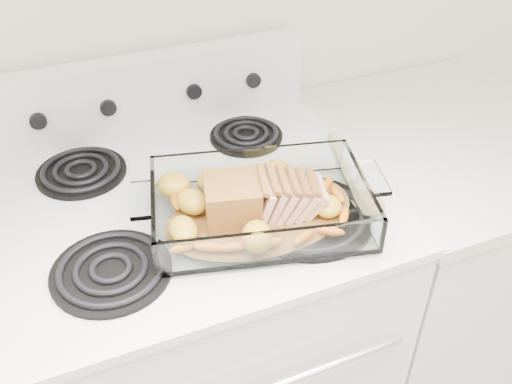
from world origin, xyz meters
name	(u,v)px	position (x,y,z in m)	size (l,w,h in m)	color
electric_range	(202,337)	(0.00, 1.66, 0.48)	(0.78, 0.70, 1.12)	silver
counter_right	(420,269)	(0.67, 1.66, 0.47)	(0.58, 0.68, 0.93)	silver
baking_dish	(260,210)	(0.10, 1.52, 0.96)	(0.40, 0.26, 0.08)	white
pork_roast	(253,200)	(0.09, 1.52, 0.99)	(0.23, 0.10, 0.08)	brown
roast_vegetables	(251,197)	(0.10, 1.56, 0.97)	(0.35, 0.19, 0.04)	#CA5F11
wooden_spoon	(357,185)	(0.33, 1.54, 0.95)	(0.10, 0.30, 0.02)	tan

